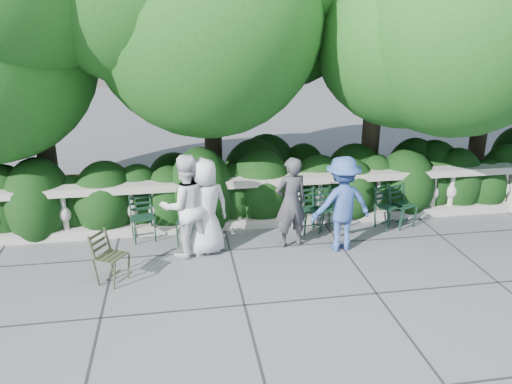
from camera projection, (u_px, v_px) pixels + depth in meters
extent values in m
plane|color=#515259|center=(266.00, 270.00, 8.17)|extent=(90.00, 90.00, 0.00)
cube|color=#9E998E|center=(249.00, 222.00, 9.81)|extent=(12.00, 0.32, 0.18)
cube|color=#9E998E|center=(249.00, 182.00, 9.53)|extent=(12.00, 0.36, 0.14)
cylinder|color=#3F3023|center=(45.00, 146.00, 10.25)|extent=(0.40, 0.40, 2.80)
ellipsoid|color=#103B10|center=(22.00, 30.00, 9.08)|extent=(5.28, 5.28, 3.96)
cylinder|color=#3F3023|center=(213.00, 120.00, 11.24)|extent=(0.40, 0.40, 3.40)
cylinder|color=#3F3023|center=(371.00, 130.00, 11.19)|extent=(0.40, 0.40, 3.00)
ellipsoid|color=#103B10|center=(389.00, 16.00, 9.95)|extent=(5.52, 5.52, 4.14)
cylinder|color=#3F3023|center=(479.00, 129.00, 12.18)|extent=(0.40, 0.40, 2.60)
ellipsoid|color=#103B10|center=(504.00, 40.00, 11.10)|extent=(4.80, 4.80, 3.60)
imported|color=silver|center=(205.00, 207.00, 8.50)|extent=(0.95, 0.74, 1.70)
imported|color=#39383D|center=(291.00, 203.00, 8.76)|extent=(0.67, 0.51, 1.65)
imported|color=silver|center=(185.00, 206.00, 8.40)|extent=(1.03, 0.90, 1.79)
imported|color=#304D92|center=(342.00, 204.00, 8.64)|extent=(1.16, 0.75, 1.69)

